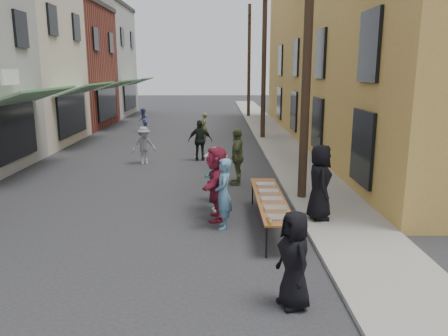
{
  "coord_description": "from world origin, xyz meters",
  "views": [
    {
      "loc": [
        1.78,
        -9.68,
        3.84
      ],
      "look_at": [
        1.93,
        1.62,
        1.3
      ],
      "focal_mm": 35.0,
      "sensor_mm": 36.0,
      "label": 1
    }
  ],
  "objects_px": {
    "utility_pole_far": "(249,62)",
    "server": "(320,182)",
    "catering_tray_sausage": "(279,218)",
    "guest_front_c": "(212,176)",
    "serving_table": "(270,199)",
    "utility_pole_mid": "(264,58)",
    "utility_pole_near": "(308,46)",
    "guest_front_a": "(294,260)"
  },
  "relations": [
    {
      "from": "utility_pole_near",
      "to": "utility_pole_far",
      "type": "xyz_separation_m",
      "value": [
        0.0,
        24.0,
        0.0
      ]
    },
    {
      "from": "serving_table",
      "to": "server",
      "type": "height_order",
      "value": "server"
    },
    {
      "from": "utility_pole_near",
      "to": "server",
      "type": "xyz_separation_m",
      "value": [
        0.05,
        -2.01,
        -3.44
      ]
    },
    {
      "from": "utility_pole_near",
      "to": "server",
      "type": "distance_m",
      "value": 3.98
    },
    {
      "from": "catering_tray_sausage",
      "to": "serving_table",
      "type": "bearing_deg",
      "value": 90.0
    },
    {
      "from": "utility_pole_far",
      "to": "guest_front_c",
      "type": "distance_m",
      "value": 24.57
    },
    {
      "from": "utility_pole_mid",
      "to": "guest_front_c",
      "type": "bearing_deg",
      "value": -102.54
    },
    {
      "from": "guest_front_a",
      "to": "guest_front_c",
      "type": "distance_m",
      "value": 6.12
    },
    {
      "from": "guest_front_c",
      "to": "server",
      "type": "xyz_separation_m",
      "value": [
        2.75,
        -1.87,
        0.27
      ]
    },
    {
      "from": "utility_pole_mid",
      "to": "catering_tray_sausage",
      "type": "xyz_separation_m",
      "value": [
        -1.24,
        -15.97,
        -3.71
      ]
    },
    {
      "from": "utility_pole_mid",
      "to": "server",
      "type": "xyz_separation_m",
      "value": [
        0.05,
        -14.01,
        -3.44
      ]
    },
    {
      "from": "guest_front_c",
      "to": "utility_pole_mid",
      "type": "bearing_deg",
      "value": -173.14
    },
    {
      "from": "utility_pole_far",
      "to": "catering_tray_sausage",
      "type": "bearing_deg",
      "value": -92.53
    },
    {
      "from": "utility_pole_mid",
      "to": "utility_pole_far",
      "type": "bearing_deg",
      "value": 90.0
    },
    {
      "from": "serving_table",
      "to": "utility_pole_mid",
      "type": "bearing_deg",
      "value": 85.07
    },
    {
      "from": "guest_front_a",
      "to": "guest_front_c",
      "type": "xyz_separation_m",
      "value": [
        -1.41,
        5.96,
        -0.03
      ]
    },
    {
      "from": "utility_pole_near",
      "to": "guest_front_c",
      "type": "bearing_deg",
      "value": -177.1
    },
    {
      "from": "catering_tray_sausage",
      "to": "guest_front_c",
      "type": "bearing_deg",
      "value": 110.92
    },
    {
      "from": "utility_pole_near",
      "to": "guest_front_a",
      "type": "xyz_separation_m",
      "value": [
        -1.29,
        -6.1,
        -3.67
      ]
    },
    {
      "from": "utility_pole_far",
      "to": "guest_front_c",
      "type": "relative_size",
      "value": 5.67
    },
    {
      "from": "utility_pole_near",
      "to": "guest_front_c",
      "type": "height_order",
      "value": "utility_pole_near"
    },
    {
      "from": "catering_tray_sausage",
      "to": "utility_pole_mid",
      "type": "bearing_deg",
      "value": 85.57
    },
    {
      "from": "serving_table",
      "to": "catering_tray_sausage",
      "type": "bearing_deg",
      "value": -90.0
    },
    {
      "from": "catering_tray_sausage",
      "to": "utility_pole_near",
      "type": "bearing_deg",
      "value": 72.7
    },
    {
      "from": "guest_front_c",
      "to": "server",
      "type": "height_order",
      "value": "server"
    },
    {
      "from": "guest_front_c",
      "to": "catering_tray_sausage",
      "type": "bearing_deg",
      "value": 40.32
    },
    {
      "from": "serving_table",
      "to": "utility_pole_near",
      "type": "bearing_deg",
      "value": 61.92
    },
    {
      "from": "utility_pole_mid",
      "to": "guest_front_a",
      "type": "distance_m",
      "value": 18.51
    },
    {
      "from": "serving_table",
      "to": "guest_front_a",
      "type": "bearing_deg",
      "value": -90.8
    },
    {
      "from": "guest_front_c",
      "to": "server",
      "type": "bearing_deg",
      "value": 75.15
    },
    {
      "from": "serving_table",
      "to": "guest_front_a",
      "type": "relative_size",
      "value": 2.42
    },
    {
      "from": "utility_pole_mid",
      "to": "serving_table",
      "type": "relative_size",
      "value": 2.25
    },
    {
      "from": "serving_table",
      "to": "guest_front_a",
      "type": "xyz_separation_m",
      "value": [
        -0.05,
        -3.78,
        0.11
      ]
    },
    {
      "from": "utility_pole_far",
      "to": "guest_front_a",
      "type": "bearing_deg",
      "value": -92.45
    },
    {
      "from": "utility_pole_near",
      "to": "guest_front_a",
      "type": "height_order",
      "value": "utility_pole_near"
    },
    {
      "from": "catering_tray_sausage",
      "to": "guest_front_a",
      "type": "distance_m",
      "value": 2.13
    },
    {
      "from": "serving_table",
      "to": "guest_front_c",
      "type": "relative_size",
      "value": 2.52
    },
    {
      "from": "guest_front_c",
      "to": "server",
      "type": "distance_m",
      "value": 3.34
    },
    {
      "from": "guest_front_a",
      "to": "server",
      "type": "xyz_separation_m",
      "value": [
        1.34,
        4.09,
        0.24
      ]
    },
    {
      "from": "utility_pole_far",
      "to": "server",
      "type": "distance_m",
      "value": 26.24
    },
    {
      "from": "utility_pole_far",
      "to": "server",
      "type": "height_order",
      "value": "utility_pole_far"
    },
    {
      "from": "utility_pole_near",
      "to": "catering_tray_sausage",
      "type": "distance_m",
      "value": 5.57
    }
  ]
}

